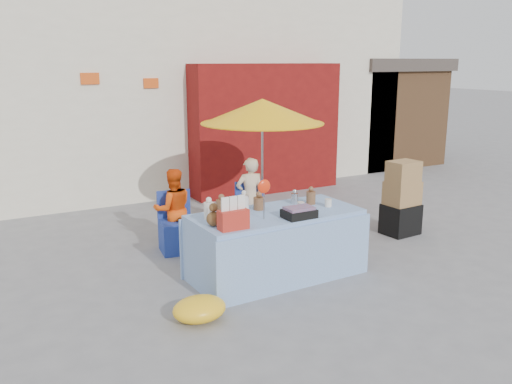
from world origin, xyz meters
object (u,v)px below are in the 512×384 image
market_table (275,244)px  chair_right (254,221)px  box_stack (402,201)px  vendor_orange (173,209)px  vendor_beige (250,197)px  umbrella (262,112)px  chair_left (178,234)px

market_table → chair_right: 1.56m
market_table → box_stack: 2.65m
vendor_orange → vendor_beige: vendor_beige is taller
market_table → vendor_beige: 1.69m
umbrella → chair_left: bearing=-169.6°
market_table → box_stack: (2.60, 0.52, 0.11)m
market_table → box_stack: size_ratio=1.89×
market_table → umbrella: 2.42m
umbrella → chair_right: bearing=-136.3°
chair_right → vendor_beige: vendor_beige is taller
vendor_beige → umbrella: umbrella is taller
market_table → chair_right: size_ratio=2.58×
market_table → vendor_orange: size_ratio=1.87×
market_table → vendor_orange: 1.77m
chair_left → umbrella: (1.55, 0.28, 1.64)m
vendor_orange → umbrella: size_ratio=0.56×
vendor_orange → umbrella: 2.03m
chair_right → box_stack: box_stack is taller
chair_right → umbrella: (0.30, 0.28, 1.64)m
umbrella → market_table: bearing=-114.7°
vendor_beige → umbrella: (0.30, 0.15, 1.28)m
market_table → umbrella: size_ratio=1.05×
market_table → box_stack: bearing=9.6°
vendor_orange → box_stack: (3.34, -1.09, -0.05)m
umbrella → box_stack: size_ratio=1.79×
vendor_orange → vendor_beige: (1.25, 0.00, 0.03)m
chair_left → chair_right: (1.25, 0.00, 0.00)m
vendor_orange → vendor_beige: size_ratio=0.96×
umbrella → box_stack: bearing=-34.6°
market_table → vendor_beige: market_table is taller
box_stack → market_table: bearing=-168.8°
chair_right → umbrella: size_ratio=0.41×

